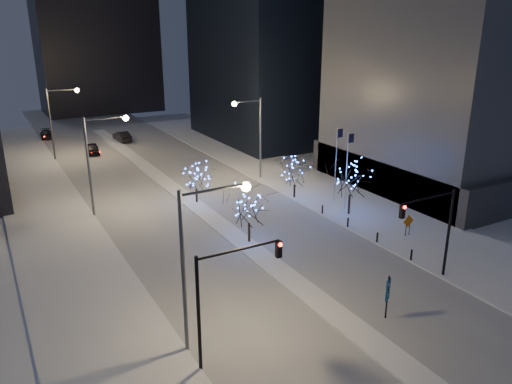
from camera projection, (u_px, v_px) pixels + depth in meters
ground at (342, 320)px, 32.46m from camera, size 160.00×160.00×0.00m
road at (163, 181)px, 61.38m from camera, size 20.00×130.00×0.02m
median at (177, 191)px, 57.22m from camera, size 2.00×80.00×0.15m
east_sidewalk at (336, 195)px, 55.92m from camera, size 10.00×90.00×0.15m
west_sidewalk at (64, 250)px, 42.47m from camera, size 8.00×90.00×0.15m
midrise_block at (482, 54)px, 58.31m from camera, size 30.00×22.00×30.00m
plinth at (467, 161)px, 62.46m from camera, size 30.00×24.00×4.00m
horizon_block at (93, 11)px, 104.55m from camera, size 24.00×14.00×42.00m
street_lamp_w_near at (200, 247)px, 27.89m from camera, size 4.40×0.56×10.00m
street_lamp_w_mid at (98, 152)px, 48.55m from camera, size 4.40×0.56×10.00m
street_lamp_w_far at (57, 114)px, 69.20m from camera, size 4.40×0.56×10.00m
street_lamp_east at (254, 128)px, 59.86m from camera, size 3.90×0.56×10.00m
traffic_signal_west at (224, 287)px, 27.02m from camera, size 5.26×0.43×7.00m
traffic_signal_east at (436, 222)px, 35.91m from camera, size 5.26×0.43×7.00m
flagpoles at (342, 162)px, 51.38m from camera, size 1.35×2.60×8.00m
bollards at (362, 230)px, 45.26m from camera, size 0.16×12.16×0.90m
car_near at (93, 149)px, 73.70m from camera, size 2.50×4.81×1.56m
car_mid at (122, 136)px, 81.75m from camera, size 2.06×5.05×1.63m
car_far at (47, 134)px, 84.10m from camera, size 2.17×4.68×1.32m
holiday_tree_median_near at (249, 207)px, 42.90m from camera, size 4.98×4.98×4.96m
holiday_tree_median_far at (196, 178)px, 52.81m from camera, size 3.93×3.93×4.18m
holiday_tree_plaza_near at (351, 179)px, 49.15m from camera, size 5.75×5.75×5.70m
holiday_tree_plaza_far at (295, 173)px, 54.24m from camera, size 4.41×4.41×4.48m
wayfinding_sign at (388, 293)px, 32.11m from camera, size 0.53×0.28×3.08m
construction_sign at (408, 223)px, 44.75m from camera, size 1.22×0.06×2.01m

